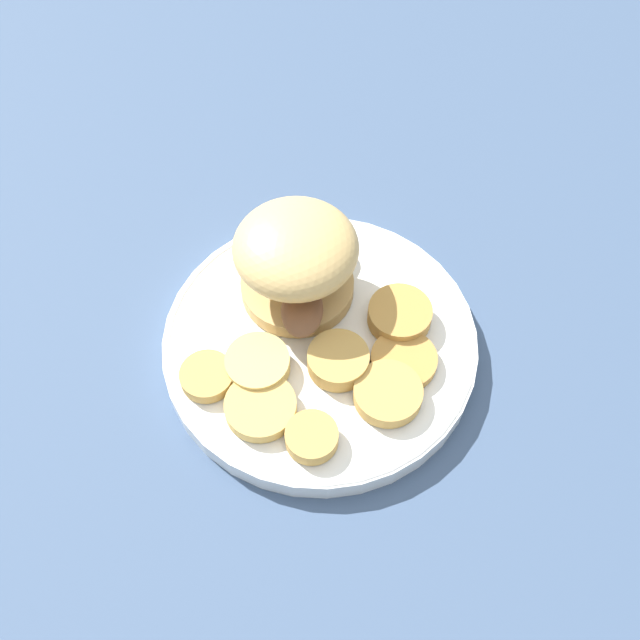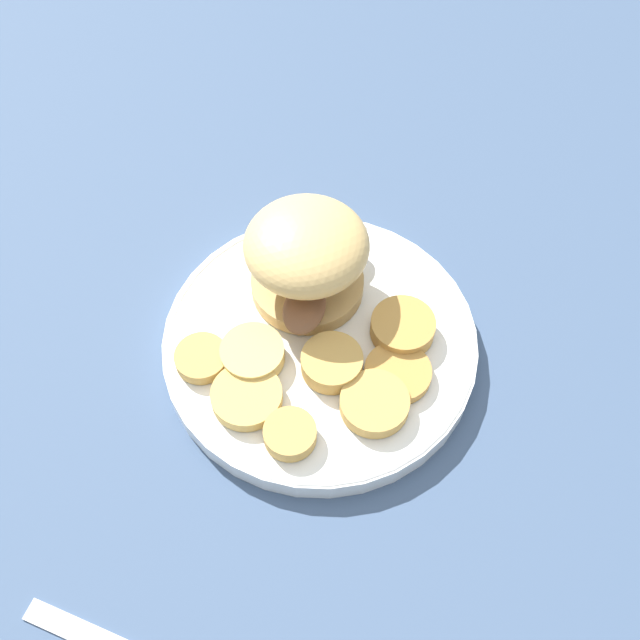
# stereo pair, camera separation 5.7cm
# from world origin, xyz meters

# --- Properties ---
(ground_plane) EXTENTS (4.00, 4.00, 0.00)m
(ground_plane) POSITION_xyz_m (0.00, 0.00, 0.00)
(ground_plane) COLOR #3D5170
(dinner_plate) EXTENTS (0.26, 0.26, 0.02)m
(dinner_plate) POSITION_xyz_m (0.00, 0.00, 0.01)
(dinner_plate) COLOR white
(dinner_plate) RESTS_ON ground_plane
(sandwich) EXTENTS (0.10, 0.13, 0.08)m
(sandwich) POSITION_xyz_m (0.01, -0.05, 0.07)
(sandwich) COLOR tan
(sandwich) RESTS_ON dinner_plate
(potato_round_0) EXTENTS (0.05, 0.05, 0.01)m
(potato_round_0) POSITION_xyz_m (-0.04, 0.07, 0.03)
(potato_round_0) COLOR tan
(potato_round_0) RESTS_ON dinner_plate
(potato_round_1) EXTENTS (0.06, 0.06, 0.01)m
(potato_round_1) POSITION_xyz_m (0.06, 0.05, 0.03)
(potato_round_1) COLOR tan
(potato_round_1) RESTS_ON dinner_plate
(potato_round_2) EXTENTS (0.05, 0.05, 0.01)m
(potato_round_2) POSITION_xyz_m (-0.06, 0.04, 0.03)
(potato_round_2) COLOR #BC8942
(potato_round_2) RESTS_ON dinner_plate
(potato_round_3) EXTENTS (0.04, 0.04, 0.01)m
(potato_round_3) POSITION_xyz_m (0.09, 0.02, 0.03)
(potato_round_3) COLOR tan
(potato_round_3) RESTS_ON dinner_plate
(potato_round_4) EXTENTS (0.04, 0.04, 0.01)m
(potato_round_4) POSITION_xyz_m (0.03, 0.09, 0.03)
(potato_round_4) COLOR tan
(potato_round_4) RESTS_ON dinner_plate
(potato_round_5) EXTENTS (0.05, 0.05, 0.02)m
(potato_round_5) POSITION_xyz_m (-0.07, -0.00, 0.03)
(potato_round_5) COLOR #BC8942
(potato_round_5) RESTS_ON dinner_plate
(potato_round_6) EXTENTS (0.05, 0.05, 0.02)m
(potato_round_6) POSITION_xyz_m (-0.01, 0.03, 0.03)
(potato_round_6) COLOR tan
(potato_round_6) RESTS_ON dinner_plate
(potato_round_7) EXTENTS (0.05, 0.05, 0.01)m
(potato_round_7) POSITION_xyz_m (0.05, 0.02, 0.03)
(potato_round_7) COLOR #DBB766
(potato_round_7) RESTS_ON dinner_plate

